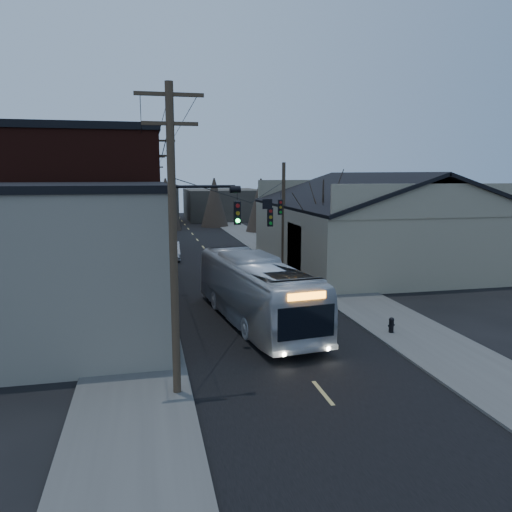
# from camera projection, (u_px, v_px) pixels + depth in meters

# --- Properties ---
(ground) EXTENTS (160.00, 160.00, 0.00)m
(ground) POSITION_uv_depth(u_px,v_px,m) (345.00, 420.00, 15.59)
(ground) COLOR black
(ground) RESTS_ON ground
(road_surface) EXTENTS (9.00, 110.00, 0.02)m
(road_surface) POSITION_uv_depth(u_px,v_px,m) (214.00, 260.00, 44.47)
(road_surface) COLOR black
(road_surface) RESTS_ON ground
(sidewalk_left) EXTENTS (4.00, 110.00, 0.12)m
(sidewalk_left) POSITION_uv_depth(u_px,v_px,m) (139.00, 262.00, 43.06)
(sidewalk_left) COLOR #474744
(sidewalk_left) RESTS_ON ground
(sidewalk_right) EXTENTS (4.00, 110.00, 0.12)m
(sidewalk_right) POSITION_uv_depth(u_px,v_px,m) (284.00, 257.00, 45.86)
(sidewalk_right) COLOR #474744
(sidewalk_right) RESTS_ON ground
(building_clapboard) EXTENTS (8.00, 8.00, 7.00)m
(building_clapboard) POSITION_uv_depth(u_px,v_px,m) (74.00, 269.00, 21.74)
(building_clapboard) COLOR #6C685A
(building_clapboard) RESTS_ON ground
(building_brick) EXTENTS (10.00, 12.00, 10.00)m
(building_brick) POSITION_uv_depth(u_px,v_px,m) (79.00, 215.00, 31.87)
(building_brick) COLOR black
(building_brick) RESTS_ON ground
(building_left_far) EXTENTS (9.00, 14.00, 7.00)m
(building_left_far) POSITION_uv_depth(u_px,v_px,m) (106.00, 217.00, 47.62)
(building_left_far) COLOR #34302A
(building_left_far) RESTS_ON ground
(warehouse) EXTENTS (16.16, 20.60, 7.73)m
(warehouse) POSITION_uv_depth(u_px,v_px,m) (375.00, 233.00, 42.02)
(warehouse) COLOR #7D755B
(warehouse) RESTS_ON ground
(building_far_left) EXTENTS (10.00, 12.00, 6.00)m
(building_far_left) POSITION_uv_depth(u_px,v_px,m) (143.00, 204.00, 76.38)
(building_far_left) COLOR #34302A
(building_far_left) RESTS_ON ground
(building_far_right) EXTENTS (12.00, 14.00, 5.00)m
(building_far_right) POSITION_uv_depth(u_px,v_px,m) (222.00, 204.00, 84.08)
(building_far_right) COLOR #34302A
(building_far_right) RESTS_ON ground
(bare_tree) EXTENTS (0.40, 0.40, 7.20)m
(bare_tree) POSITION_uv_depth(u_px,v_px,m) (322.00, 230.00, 35.65)
(bare_tree) COLOR black
(bare_tree) RESTS_ON ground
(utility_lines) EXTENTS (11.24, 45.28, 10.50)m
(utility_lines) POSITION_uv_depth(u_px,v_px,m) (182.00, 210.00, 37.35)
(utility_lines) COLOR #382B1E
(utility_lines) RESTS_ON ground
(bus) EXTENTS (4.32, 12.48, 3.40)m
(bus) POSITION_uv_depth(u_px,v_px,m) (256.00, 291.00, 25.50)
(bus) COLOR #B4BAC1
(bus) RESTS_ON ground
(parked_car) EXTENTS (1.73, 4.62, 1.51)m
(parked_car) POSITION_uv_depth(u_px,v_px,m) (171.00, 251.00, 44.76)
(parked_car) COLOR #B7BAC0
(parked_car) RESTS_ON ground
(fire_hydrant) EXTENTS (0.36, 0.25, 0.74)m
(fire_hydrant) POSITION_uv_depth(u_px,v_px,m) (391.00, 324.00, 23.80)
(fire_hydrant) COLOR black
(fire_hydrant) RESTS_ON sidewalk_right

